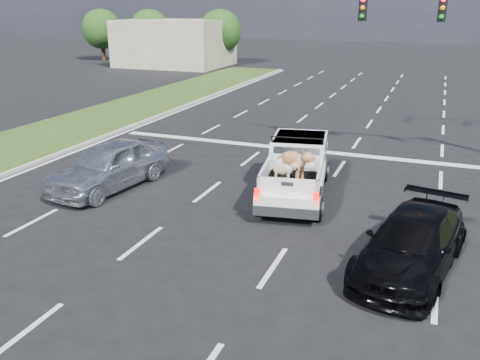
# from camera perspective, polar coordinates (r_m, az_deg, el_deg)

# --- Properties ---
(ground) EXTENTS (160.00, 160.00, 0.00)m
(ground) POSITION_cam_1_polar(r_m,az_deg,el_deg) (12.40, -4.07, -8.33)
(ground) COLOR black
(ground) RESTS_ON ground
(road_markings) EXTENTS (17.75, 60.00, 0.01)m
(road_markings) POSITION_cam_1_polar(r_m,az_deg,el_deg) (18.08, 4.80, 0.63)
(road_markings) COLOR silver
(road_markings) RESTS_ON ground
(grass_median_left) EXTENTS (5.00, 60.00, 0.10)m
(grass_median_left) POSITION_cam_1_polar(r_m,az_deg,el_deg) (23.47, -23.67, 3.49)
(grass_median_left) COLOR #244013
(grass_median_left) RESTS_ON ground
(curb_left) EXTENTS (0.15, 60.00, 0.14)m
(curb_left) POSITION_cam_1_polar(r_m,az_deg,el_deg) (21.83, -19.07, 3.04)
(curb_left) COLOR #ABA39C
(curb_left) RESTS_ON ground
(building_left) EXTENTS (10.00, 8.00, 4.40)m
(building_left) POSITION_cam_1_polar(r_m,az_deg,el_deg) (52.30, -7.31, 15.02)
(building_left) COLOR #C3B795
(building_left) RESTS_ON ground
(tree_far_a) EXTENTS (4.20, 4.20, 5.40)m
(tree_far_a) POSITION_cam_1_polar(r_m,az_deg,el_deg) (59.27, -15.28, 16.03)
(tree_far_a) COLOR #332114
(tree_far_a) RESTS_ON ground
(tree_far_b) EXTENTS (4.20, 4.20, 5.40)m
(tree_far_b) POSITION_cam_1_polar(r_m,az_deg,el_deg) (55.96, -10.10, 16.25)
(tree_far_b) COLOR #332114
(tree_far_b) RESTS_ON ground
(tree_far_c) EXTENTS (4.20, 4.20, 5.40)m
(tree_far_c) POSITION_cam_1_polar(r_m,az_deg,el_deg) (52.29, -2.25, 16.35)
(tree_far_c) COLOR #332114
(tree_far_c) RESTS_ON ground
(pickup_truck) EXTENTS (2.56, 5.17, 1.85)m
(pickup_truck) POSITION_cam_1_polar(r_m,az_deg,el_deg) (15.99, 6.31, 1.35)
(pickup_truck) COLOR black
(pickup_truck) RESTS_ON ground
(silver_sedan) EXTENTS (2.44, 4.75, 1.55)m
(silver_sedan) POSITION_cam_1_polar(r_m,az_deg,el_deg) (17.05, -14.47, 1.64)
(silver_sedan) COLOR silver
(silver_sedan) RESTS_ON ground
(black_coupe) EXTENTS (2.64, 4.74, 1.30)m
(black_coupe) POSITION_cam_1_polar(r_m,az_deg,el_deg) (12.05, 18.75, -6.77)
(black_coupe) COLOR black
(black_coupe) RESTS_ON ground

